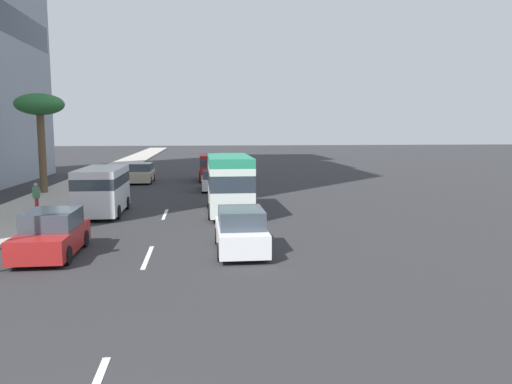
{
  "coord_description": "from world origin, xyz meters",
  "views": [
    {
      "loc": [
        -4.88,
        -1.91,
        4.55
      ],
      "look_at": [
        16.98,
        -4.39,
        1.72
      ],
      "focal_mm": 34.63,
      "sensor_mm": 36.0,
      "label": 1
    }
  ],
  "objects_px": {
    "car_fourth": "(52,235)",
    "van_seventh": "(212,166)",
    "car_fifth": "(214,181)",
    "minibus_second": "(229,182)",
    "palm_tree": "(40,108)",
    "car_lead": "(141,173)",
    "car_sixth": "(241,231)",
    "van_third": "(102,188)",
    "pedestrian_near_lamp": "(36,196)"
  },
  "relations": [
    {
      "from": "car_fourth",
      "to": "van_seventh",
      "type": "bearing_deg",
      "value": 165.96
    },
    {
      "from": "car_fourth",
      "to": "car_fifth",
      "type": "xyz_separation_m",
      "value": [
        18.32,
        -6.31,
        -0.04
      ]
    },
    {
      "from": "minibus_second",
      "to": "palm_tree",
      "type": "xyz_separation_m",
      "value": [
        9.18,
        12.36,
        4.23
      ]
    },
    {
      "from": "car_fifth",
      "to": "car_lead",
      "type": "bearing_deg",
      "value": 43.62
    },
    {
      "from": "car_lead",
      "to": "car_fifth",
      "type": "xyz_separation_m",
      "value": [
        -6.26,
        -5.97,
        -0.05
      ]
    },
    {
      "from": "van_seventh",
      "to": "palm_tree",
      "type": "distance_m",
      "value": 14.99
    },
    {
      "from": "minibus_second",
      "to": "car_lead",
      "type": "bearing_deg",
      "value": 21.74
    },
    {
      "from": "car_lead",
      "to": "van_seventh",
      "type": "relative_size",
      "value": 0.9
    },
    {
      "from": "van_seventh",
      "to": "car_sixth",
      "type": "bearing_deg",
      "value": -178.95
    },
    {
      "from": "car_fourth",
      "to": "palm_tree",
      "type": "distance_m",
      "value": 18.93
    },
    {
      "from": "minibus_second",
      "to": "car_fourth",
      "type": "bearing_deg",
      "value": 139.99
    },
    {
      "from": "van_seventh",
      "to": "palm_tree",
      "type": "relative_size",
      "value": 0.77
    },
    {
      "from": "van_third",
      "to": "pedestrian_near_lamp",
      "type": "relative_size",
      "value": 3.36
    },
    {
      "from": "minibus_second",
      "to": "van_seventh",
      "type": "bearing_deg",
      "value": 1.8
    },
    {
      "from": "car_lead",
      "to": "car_fourth",
      "type": "xyz_separation_m",
      "value": [
        -24.58,
        0.35,
        -0.01
      ]
    },
    {
      "from": "palm_tree",
      "to": "car_fourth",
      "type": "bearing_deg",
      "value": -162.5
    },
    {
      "from": "palm_tree",
      "to": "minibus_second",
      "type": "bearing_deg",
      "value": -126.6
    },
    {
      "from": "pedestrian_near_lamp",
      "to": "car_sixth",
      "type": "bearing_deg",
      "value": 103.67
    },
    {
      "from": "car_fifth",
      "to": "pedestrian_near_lamp",
      "type": "height_order",
      "value": "pedestrian_near_lamp"
    },
    {
      "from": "car_fifth",
      "to": "van_seventh",
      "type": "height_order",
      "value": "van_seventh"
    },
    {
      "from": "car_lead",
      "to": "car_sixth",
      "type": "bearing_deg",
      "value": 14.62
    },
    {
      "from": "car_lead",
      "to": "van_seventh",
      "type": "height_order",
      "value": "van_seventh"
    },
    {
      "from": "van_third",
      "to": "car_fifth",
      "type": "height_order",
      "value": "van_third"
    },
    {
      "from": "van_third",
      "to": "palm_tree",
      "type": "xyz_separation_m",
      "value": [
        8.7,
        5.64,
        4.51
      ]
    },
    {
      "from": "van_third",
      "to": "car_sixth",
      "type": "distance_m",
      "value": 11.11
    },
    {
      "from": "car_lead",
      "to": "pedestrian_near_lamp",
      "type": "relative_size",
      "value": 2.99
    },
    {
      "from": "car_sixth",
      "to": "palm_tree",
      "type": "relative_size",
      "value": 0.61
    },
    {
      "from": "van_seventh",
      "to": "palm_tree",
      "type": "bearing_deg",
      "value": 124.05
    },
    {
      "from": "car_lead",
      "to": "car_fourth",
      "type": "height_order",
      "value": "car_lead"
    },
    {
      "from": "van_third",
      "to": "van_seventh",
      "type": "relative_size",
      "value": 1.01
    },
    {
      "from": "minibus_second",
      "to": "palm_tree",
      "type": "relative_size",
      "value": 0.92
    },
    {
      "from": "van_third",
      "to": "van_seventh",
      "type": "distance_m",
      "value": 17.79
    },
    {
      "from": "car_lead",
      "to": "van_third",
      "type": "xyz_separation_m",
      "value": [
        -15.91,
        0.19,
        0.65
      ]
    },
    {
      "from": "minibus_second",
      "to": "car_fifth",
      "type": "height_order",
      "value": "minibus_second"
    },
    {
      "from": "van_seventh",
      "to": "pedestrian_near_lamp",
      "type": "relative_size",
      "value": 3.34
    },
    {
      "from": "car_fifth",
      "to": "car_sixth",
      "type": "height_order",
      "value": "car_sixth"
    },
    {
      "from": "car_fourth",
      "to": "pedestrian_near_lamp",
      "type": "distance_m",
      "value": 9.35
    },
    {
      "from": "minibus_second",
      "to": "car_sixth",
      "type": "relative_size",
      "value": 1.52
    },
    {
      "from": "van_third",
      "to": "car_fourth",
      "type": "bearing_deg",
      "value": -1.06
    },
    {
      "from": "palm_tree",
      "to": "van_seventh",
      "type": "bearing_deg",
      "value": -55.95
    },
    {
      "from": "van_seventh",
      "to": "pedestrian_near_lamp",
      "type": "distance_m",
      "value": 19.18
    },
    {
      "from": "minibus_second",
      "to": "car_fifth",
      "type": "distance_m",
      "value": 10.19
    },
    {
      "from": "car_lead",
      "to": "van_seventh",
      "type": "bearing_deg",
      "value": 97.36
    },
    {
      "from": "van_seventh",
      "to": "car_fourth",
      "type": "bearing_deg",
      "value": 165.96
    },
    {
      "from": "car_fourth",
      "to": "car_sixth",
      "type": "bearing_deg",
      "value": 88.24
    },
    {
      "from": "car_fourth",
      "to": "palm_tree",
      "type": "xyz_separation_m",
      "value": [
        17.37,
        5.48,
        5.17
      ]
    },
    {
      "from": "car_sixth",
      "to": "van_seventh",
      "type": "height_order",
      "value": "van_seventh"
    },
    {
      "from": "car_fourth",
      "to": "van_third",
      "type": "bearing_deg",
      "value": 178.94
    },
    {
      "from": "car_lead",
      "to": "van_third",
      "type": "bearing_deg",
      "value": -0.67
    },
    {
      "from": "pedestrian_near_lamp",
      "to": "palm_tree",
      "type": "relative_size",
      "value": 0.23
    }
  ]
}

